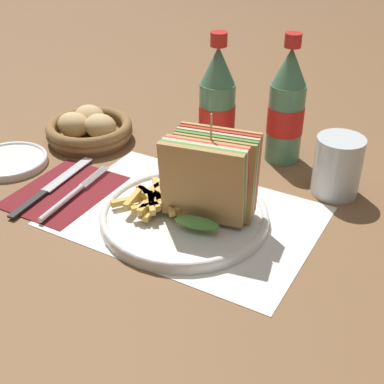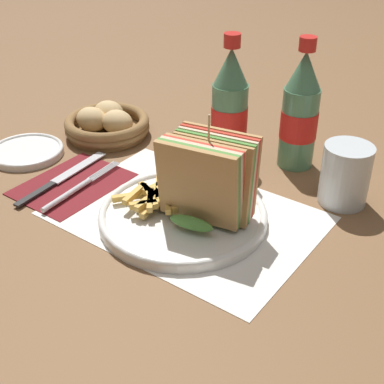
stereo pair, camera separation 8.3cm
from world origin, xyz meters
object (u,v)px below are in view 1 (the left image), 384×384
glass_near (337,166)px  side_saucer (11,160)px  fork (69,197)px  coke_bottle_near (217,107)px  club_sandwich (210,179)px  knife (52,186)px  bread_basket (89,128)px  plate_main (186,214)px  coke_bottle_far (286,109)px

glass_near → side_saucer: (-0.55, -0.19, -0.04)m
fork → coke_bottle_near: size_ratio=0.79×
glass_near → coke_bottle_near: bearing=176.4°
club_sandwich → side_saucer: size_ratio=1.18×
club_sandwich → knife: 0.29m
coke_bottle_near → bread_basket: bearing=-167.2°
plate_main → coke_bottle_far: bearing=78.1°
coke_bottle_far → club_sandwich: bearing=-94.4°
club_sandwich → coke_bottle_near: (-0.09, 0.20, 0.02)m
knife → side_saucer: side_saucer is taller
coke_bottle_near → plate_main: bearing=-75.3°
club_sandwich → coke_bottle_far: coke_bottle_far is taller
glass_near → bread_basket: size_ratio=0.59×
fork → coke_bottle_near: 0.31m
coke_bottle_far → glass_near: bearing=-30.3°
coke_bottle_far → glass_near: coke_bottle_far is taller
club_sandwich → bread_basket: (-0.35, 0.14, -0.06)m
bread_basket → knife: bearing=-70.5°
plate_main → club_sandwich: club_sandwich is taller
side_saucer → bread_basket: bearing=67.0°
knife → bread_basket: (-0.06, 0.18, 0.02)m
glass_near → side_saucer: 0.58m
side_saucer → fork: bearing=-15.0°
club_sandwich → knife: size_ratio=0.76×
club_sandwich → glass_near: club_sandwich is taller
fork → coke_bottle_far: (0.25, 0.31, 0.09)m
fork → coke_bottle_far: 0.41m
knife → coke_bottle_near: size_ratio=0.91×
coke_bottle_far → coke_bottle_near: bearing=-153.1°
fork → coke_bottle_near: bearing=57.1°
bread_basket → side_saucer: 0.16m
coke_bottle_near → glass_near: 0.24m
coke_bottle_near → side_saucer: bearing=-146.8°
coke_bottle_near → coke_bottle_far: (0.11, 0.06, 0.00)m
fork → knife: size_ratio=0.87×
club_sandwich → glass_near: size_ratio=1.63×
club_sandwich → side_saucer: 0.42m
fork → bread_basket: size_ratio=1.09×
fork → glass_near: size_ratio=1.86×
knife → club_sandwich: bearing=4.0°
coke_bottle_far → side_saucer: coke_bottle_far is taller
fork → glass_near: 0.44m
plate_main → bread_basket: bread_basket is taller
fork → knife: 0.05m
fork → glass_near: glass_near is taller
club_sandwich → coke_bottle_near: 0.22m
club_sandwich → bread_basket: bearing=157.7°
plate_main → side_saucer: 0.37m
knife → side_saucer: bearing=161.2°
plate_main → fork: size_ratio=1.40×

